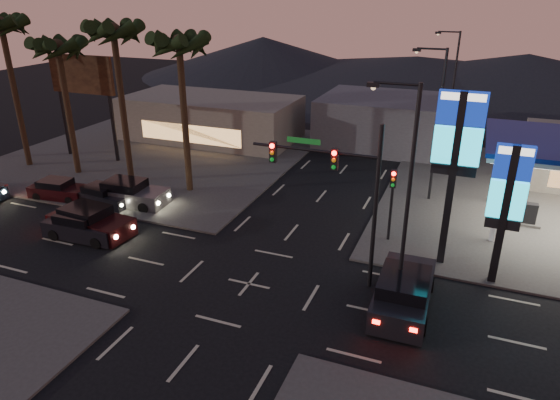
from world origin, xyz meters
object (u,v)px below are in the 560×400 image
at_px(pylon_sign_short, 508,195).
at_px(pylon_sign_tall, 457,146).
at_px(car_lane_b_mid, 103,196).
at_px(car_lane_b_rear, 59,190).
at_px(traffic_signal_mast, 339,180).
at_px(car_lane_b_front, 129,194).
at_px(car_lane_a_front, 83,226).
at_px(suv_station, 404,292).
at_px(car_lane_a_mid, 90,222).

bearing_deg(pylon_sign_short, pylon_sign_tall, 158.20).
distance_m(car_lane_b_mid, car_lane_b_rear, 3.56).
height_order(car_lane_b_mid, car_lane_b_rear, car_lane_b_rear).
bearing_deg(car_lane_b_rear, traffic_signal_mast, -8.58).
bearing_deg(pylon_sign_short, car_lane_b_front, 176.25).
bearing_deg(car_lane_a_front, pylon_sign_tall, 12.95).
distance_m(car_lane_b_front, car_lane_b_mid, 1.71).
xyz_separation_m(car_lane_b_mid, suv_station, (20.30, -4.54, 0.23)).
bearing_deg(pylon_sign_tall, car_lane_a_front, -167.05).
distance_m(car_lane_b_front, suv_station, 19.46).
xyz_separation_m(pylon_sign_tall, car_lane_b_front, (-19.97, 0.47, -5.62)).
bearing_deg(car_lane_a_mid, traffic_signal_mast, 1.82).
relative_size(pylon_sign_tall, car_lane_b_front, 1.72).
xyz_separation_m(pylon_sign_short, traffic_signal_mast, (-7.24, -2.51, 0.57)).
bearing_deg(car_lane_b_front, pylon_sign_tall, -1.35).
height_order(pylon_sign_tall, car_lane_a_front, pylon_sign_tall).
bearing_deg(traffic_signal_mast, suv_station, -19.59).
distance_m(traffic_signal_mast, suv_station, 5.75).
height_order(pylon_sign_tall, car_lane_b_mid, pylon_sign_tall).
relative_size(pylon_sign_tall, suv_station, 1.64).
xyz_separation_m(traffic_signal_mast, car_lane_a_mid, (-14.60, -0.46, -4.44)).
bearing_deg(car_lane_b_front, car_lane_a_mid, -81.92).
xyz_separation_m(pylon_sign_tall, car_lane_a_mid, (-19.34, -3.97, -5.61)).
height_order(car_lane_a_front, suv_station, suv_station).
distance_m(car_lane_b_front, car_lane_b_rear, 5.20).
height_order(car_lane_a_front, car_lane_a_mid, car_lane_a_mid).
distance_m(pylon_sign_short, car_lane_b_mid, 24.38).
bearing_deg(car_lane_b_front, car_lane_b_rear, -169.84).
bearing_deg(car_lane_b_rear, car_lane_a_front, -35.39).
height_order(car_lane_b_front, suv_station, suv_station).
distance_m(pylon_sign_short, suv_station, 6.53).
height_order(car_lane_a_mid, car_lane_b_front, car_lane_a_mid).
bearing_deg(traffic_signal_mast, pylon_sign_tall, 36.52).
relative_size(car_lane_b_mid, car_lane_b_rear, 0.98).
distance_m(car_lane_b_rear, suv_station, 24.24).
bearing_deg(car_lane_b_rear, car_lane_b_mid, 3.65).
height_order(car_lane_a_mid, suv_station, suv_station).
distance_m(pylon_sign_tall, car_lane_a_mid, 20.53).
bearing_deg(pylon_sign_short, car_lane_a_mid, -172.24).
relative_size(pylon_sign_tall, car_lane_a_front, 1.89).
bearing_deg(traffic_signal_mast, pylon_sign_short, 19.13).
xyz_separation_m(pylon_sign_short, car_lane_b_rear, (-27.59, 0.56, -4.03)).
relative_size(pylon_sign_tall, traffic_signal_mast, 1.12).
distance_m(pylon_sign_tall, car_lane_b_rear, 25.74).
height_order(traffic_signal_mast, car_lane_a_mid, traffic_signal_mast).
distance_m(car_lane_a_mid, car_lane_b_front, 4.49).
relative_size(traffic_signal_mast, suv_station, 1.46).
bearing_deg(pylon_sign_short, car_lane_b_rear, 178.85).
relative_size(car_lane_b_rear, suv_station, 0.77).
bearing_deg(car_lane_a_mid, car_lane_b_front, 98.08).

